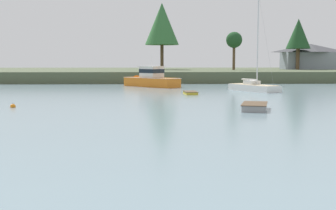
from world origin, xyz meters
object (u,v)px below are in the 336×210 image
mooring_buoy_orange (13,106)px  sailboat_white (254,89)px  cruiser_orange (147,82)px  dinghy_yellow (190,93)px  dinghy_grey (255,108)px

mooring_buoy_orange → sailboat_white: bearing=38.7°
sailboat_white → cruiser_orange: bearing=140.5°
cruiser_orange → sailboat_white: bearing=-39.5°
cruiser_orange → sailboat_white: sailboat_white is taller
sailboat_white → dinghy_yellow: bearing=-148.1°
dinghy_grey → mooring_buoy_orange: bearing=172.2°
cruiser_orange → dinghy_grey: size_ratio=2.31×
dinghy_yellow → sailboat_white: (8.27, 5.14, 0.13)m
dinghy_yellow → sailboat_white: sailboat_white is taller
cruiser_orange → sailboat_white: (13.17, -10.87, -0.39)m
dinghy_yellow → mooring_buoy_orange: bearing=-138.1°
dinghy_grey → sailboat_white: bearing=77.2°
mooring_buoy_orange → dinghy_yellow: bearing=41.9°
cruiser_orange → sailboat_white: 17.08m
cruiser_orange → sailboat_white: size_ratio=0.79×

